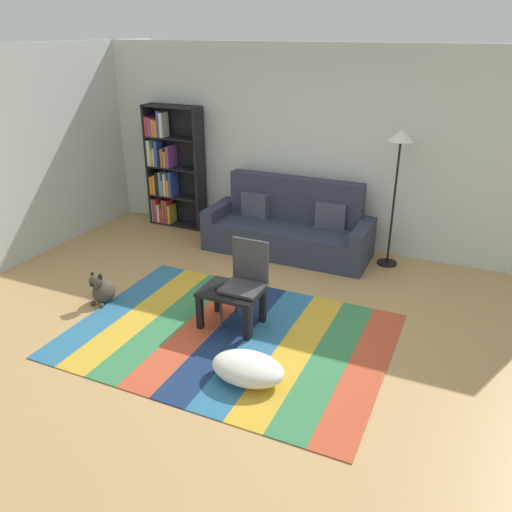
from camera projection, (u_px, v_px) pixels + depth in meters
The scene contains 12 objects.
ground_plane at pixel (244, 324), 5.44m from camera, with size 14.00×14.00×0.00m, color tan.
back_wall at pixel (324, 149), 7.01m from camera, with size 6.80×0.10×2.70m, color silver.
left_wall at pixel (35, 153), 6.80m from camera, with size 0.10×5.50×2.70m, color silver.
rug at pixel (229, 336), 5.23m from camera, with size 3.14×2.28×0.01m.
couch at pixel (289, 228), 7.09m from camera, with size 2.26×0.80×1.00m.
bookshelf at pixel (169, 169), 7.89m from camera, with size 0.90×0.28×1.83m.
coffee_table at pixel (231, 298), 5.29m from camera, with size 0.62×0.46×0.41m.
pouf at pixel (248, 368), 4.52m from camera, with size 0.67×0.44×0.24m, color white.
dog at pixel (102, 290), 5.81m from camera, with size 0.22×0.35×0.40m.
standing_lamp at pixel (399, 154), 6.24m from camera, with size 0.32×0.32×1.76m.
tv_remote at pixel (222, 288), 5.27m from camera, with size 0.04×0.15×0.02m, color black.
folding_chair at pixel (247, 276), 5.29m from camera, with size 0.40×0.40×0.90m.
Camera 1 is at (2.05, -4.21, 2.86)m, focal length 36.25 mm.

